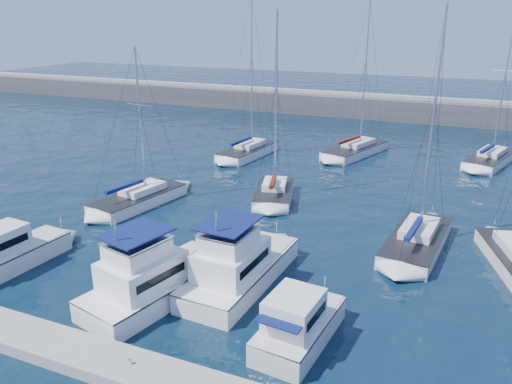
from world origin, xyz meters
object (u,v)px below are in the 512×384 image
at_px(sailboat_mid_d, 417,241).
at_px(sailboat_back_b, 356,150).
at_px(motor_yacht_stbd_inner, 237,268).
at_px(sailboat_mid_a, 139,199).
at_px(motor_yacht_stbd_outer, 298,326).
at_px(motor_yacht_port_outer, 9,254).
at_px(sailboat_mid_c, 274,193).
at_px(motor_yacht_port_inner, 153,280).
at_px(sailboat_back_c, 490,159).
at_px(sailboat_back_a, 248,151).

bearing_deg(sailboat_mid_d, sailboat_back_b, 118.11).
distance_m(motor_yacht_stbd_inner, sailboat_mid_a, 15.56).
bearing_deg(motor_yacht_stbd_outer, motor_yacht_port_outer, -174.91).
bearing_deg(sailboat_mid_c, motor_yacht_port_inner, -106.68).
relative_size(sailboat_mid_a, sailboat_mid_d, 0.82).
bearing_deg(motor_yacht_stbd_outer, sailboat_back_c, 82.23).
bearing_deg(motor_yacht_port_outer, motor_yacht_stbd_inner, 18.97).
height_order(motor_yacht_stbd_inner, sailboat_mid_d, sailboat_mid_d).
distance_m(sailboat_mid_c, sailboat_back_b, 17.36).
height_order(motor_yacht_stbd_inner, sailboat_mid_a, sailboat_mid_a).
distance_m(motor_yacht_stbd_outer, sailboat_back_b, 35.22).
xyz_separation_m(sailboat_mid_c, sailboat_mid_d, (12.05, -4.96, -0.03)).
height_order(motor_yacht_stbd_outer, sailboat_mid_a, sailboat_mid_a).
height_order(motor_yacht_port_inner, sailboat_back_a, sailboat_back_a).
bearing_deg(sailboat_mid_c, sailboat_mid_a, -166.26).
distance_m(motor_yacht_port_inner, sailboat_mid_a, 15.00).
xyz_separation_m(sailboat_back_b, sailboat_back_c, (13.69, 1.66, -0.01)).
bearing_deg(sailboat_back_c, motor_yacht_port_inner, -98.51).
height_order(motor_yacht_port_outer, sailboat_back_a, sailboat_back_a).
distance_m(motor_yacht_port_inner, sailboat_mid_d, 17.43).
relative_size(motor_yacht_stbd_inner, motor_yacht_stbd_outer, 1.57).
distance_m(motor_yacht_port_outer, sailboat_back_c, 45.45).
relative_size(motor_yacht_port_inner, motor_yacht_stbd_inner, 1.01).
height_order(motor_yacht_port_inner, motor_yacht_stbd_inner, same).
height_order(motor_yacht_stbd_outer, sailboat_back_a, sailboat_back_a).
bearing_deg(sailboat_mid_c, motor_yacht_stbd_inner, -92.59).
bearing_deg(motor_yacht_port_outer, sailboat_back_a, 89.00).
relative_size(sailboat_mid_a, sailboat_back_c, 0.85).
height_order(sailboat_mid_a, sailboat_mid_d, sailboat_mid_d).
relative_size(sailboat_mid_a, sailboat_mid_c, 0.83).
bearing_deg(sailboat_mid_d, sailboat_mid_c, 163.69).
bearing_deg(sailboat_mid_d, sailboat_back_a, 145.58).
bearing_deg(sailboat_back_c, motor_yacht_port_outer, -109.81).
bearing_deg(motor_yacht_stbd_inner, motor_yacht_port_outer, -162.39).
bearing_deg(sailboat_mid_a, motor_yacht_stbd_inner, -22.85).
bearing_deg(motor_yacht_stbd_inner, sailboat_back_c, 70.55).
relative_size(motor_yacht_port_inner, sailboat_mid_c, 0.61).
relative_size(sailboat_back_a, sailboat_back_c, 1.14).
bearing_deg(motor_yacht_stbd_outer, sailboat_back_a, 123.65).
bearing_deg(sailboat_back_a, motor_yacht_stbd_outer, -54.32).
relative_size(motor_yacht_port_inner, sailboat_back_c, 0.62).
distance_m(motor_yacht_port_inner, motor_yacht_stbd_outer, 8.48).
height_order(motor_yacht_port_outer, motor_yacht_port_inner, motor_yacht_port_inner).
xyz_separation_m(motor_yacht_stbd_outer, sailboat_back_b, (-4.92, 34.87, -0.42)).
bearing_deg(sailboat_mid_a, motor_yacht_port_outer, -82.65).
bearing_deg(sailboat_back_c, sailboat_mid_d, -84.24).
bearing_deg(motor_yacht_stbd_inner, sailboat_back_b, 93.23).
bearing_deg(sailboat_back_a, motor_yacht_port_outer, -87.72).
bearing_deg(sailboat_mid_d, motor_yacht_port_outer, -144.69).
bearing_deg(motor_yacht_port_outer, sailboat_mid_a, 90.92).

